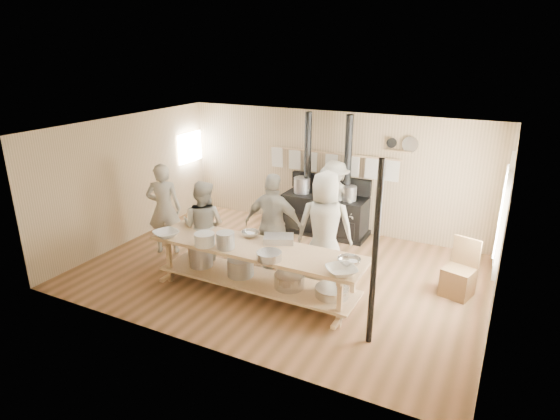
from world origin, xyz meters
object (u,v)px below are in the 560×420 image
Objects in this scene: cook_right at (274,225)px; roasting_pan at (279,239)px; cook_by_window at (334,200)px; chair at (458,279)px; stove at (325,210)px; cook_left at (204,226)px; cook_far_left at (164,209)px; cook_center at (325,227)px; prep_table at (256,265)px.

roasting_pan is at bearing 121.91° from cook_right.
chair is at bearing -11.92° from cook_by_window.
stove is 2.28m from cook_right.
cook_left is 2.91m from cook_by_window.
cook_center is (3.22, 0.32, 0.07)m from cook_far_left.
cook_far_left reaches higher than cook_by_window.
cook_by_window is at bearing -103.27° from cook_right.
cook_center reaches higher than roasting_pan.
cook_by_window is at bearing -129.46° from cook_left.
stove is 1.33× the size of cook_center.
cook_left is 1.00× the size of cook_by_window.
cook_center is at bearing 50.83° from prep_table.
cook_far_left is 3.46m from cook_by_window.
cook_by_window is at bearing 168.60° from chair.
cook_center is at bearing 49.90° from roasting_pan.
cook_far_left is 1.88× the size of chair.
prep_table is at bearing 34.40° from cook_center.
roasting_pan is (-0.01, -2.52, 0.07)m from cook_by_window.
cook_by_window is (0.26, 2.85, 0.32)m from prep_table.
cook_left is 0.90× the size of cook_right.
cook_right is 1.11× the size of cook_by_window.
roasting_pan is at bearing -141.72° from chair.
cook_center is 0.86m from roasting_pan.
cook_center is at bearing -68.60° from stove.
cook_right is at bearing 95.38° from prep_table.
cook_right is at bearing 153.57° from cook_far_left.
chair is at bearing 26.17° from prep_table.
cook_far_left is at bearing -10.79° from cook_center.
stove is at bearing 89.96° from prep_table.
cook_far_left is 0.92× the size of cook_center.
roasting_pan is at bearing -75.11° from cook_by_window.
chair is (4.27, 1.07, -0.55)m from cook_left.
cook_left is at bearing -116.23° from stove.
prep_table is 2.88m from cook_by_window.
chair reaches higher than prep_table.
cook_center is 1.95m from cook_by_window.
cook_far_left is at bearing -125.64° from cook_by_window.
roasting_pan is (0.25, -2.69, 0.38)m from stove.
chair is at bearing 176.03° from cook_center.
stove is 0.72× the size of prep_table.
cook_left is at bearing -107.13° from cook_by_window.
cook_far_left is 3.71× the size of roasting_pan.
cook_far_left reaches higher than cook_left.
roasting_pan is at bearing 52.73° from prep_table.
stove is 1.55× the size of cook_by_window.
prep_table is at bearing -138.11° from chair.
cook_far_left is 3.23m from cook_center.
chair is (2.71, -1.39, -0.55)m from cook_by_window.
stove reaches higher than cook_far_left.
roasting_pan is (0.25, 0.33, 0.38)m from prep_table.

